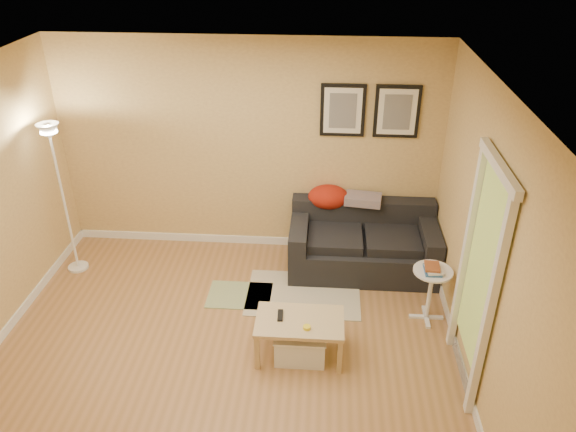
% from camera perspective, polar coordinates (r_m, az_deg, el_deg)
% --- Properties ---
extents(floor, '(4.50, 4.50, 0.00)m').
position_cam_1_polar(floor, '(5.60, -6.45, -13.53)').
color(floor, '#A67447').
rests_on(floor, ground).
extents(ceiling, '(4.50, 4.50, 0.00)m').
position_cam_1_polar(ceiling, '(4.30, -8.38, 12.97)').
color(ceiling, white).
rests_on(ceiling, wall_back).
extents(wall_back, '(4.50, 0.00, 4.50)m').
position_cam_1_polar(wall_back, '(6.59, -4.07, 6.91)').
color(wall_back, '#DAB770').
rests_on(wall_back, ground).
extents(wall_front, '(4.50, 0.00, 4.50)m').
position_cam_1_polar(wall_front, '(3.33, -14.03, -19.98)').
color(wall_front, '#DAB770').
rests_on(wall_front, ground).
extents(wall_right, '(0.00, 4.00, 4.00)m').
position_cam_1_polar(wall_right, '(4.92, 19.41, -2.93)').
color(wall_right, '#DAB770').
rests_on(wall_right, ground).
extents(baseboard_back, '(4.50, 0.02, 0.10)m').
position_cam_1_polar(baseboard_back, '(7.14, -3.74, -2.46)').
color(baseboard_back, white).
rests_on(baseboard_back, ground).
extents(baseboard_left, '(0.02, 4.00, 0.10)m').
position_cam_1_polar(baseboard_left, '(6.33, -27.24, -10.80)').
color(baseboard_left, white).
rests_on(baseboard_left, ground).
extents(baseboard_right, '(0.02, 4.00, 0.10)m').
position_cam_1_polar(baseboard_right, '(5.65, 17.21, -13.78)').
color(baseboard_right, white).
rests_on(baseboard_right, ground).
extents(sofa, '(1.70, 0.90, 0.75)m').
position_cam_1_polar(sofa, '(6.54, 7.72, -2.56)').
color(sofa, black).
rests_on(sofa, ground).
extents(red_throw, '(0.48, 0.36, 0.28)m').
position_cam_1_polar(red_throw, '(6.62, 4.17, 1.97)').
color(red_throw, '#B02C10').
rests_on(red_throw, sofa).
extents(plaid_throw, '(0.45, 0.32, 0.10)m').
position_cam_1_polar(plaid_throw, '(6.58, 7.71, 1.72)').
color(plaid_throw, tan).
rests_on(plaid_throw, sofa).
extents(framed_print_left, '(0.50, 0.04, 0.60)m').
position_cam_1_polar(framed_print_left, '(6.33, 5.64, 10.74)').
color(framed_print_left, black).
rests_on(framed_print_left, wall_back).
extents(framed_print_right, '(0.50, 0.04, 0.60)m').
position_cam_1_polar(framed_print_right, '(6.38, 11.12, 10.47)').
color(framed_print_right, black).
rests_on(framed_print_right, wall_back).
extents(area_rug, '(1.25, 0.85, 0.01)m').
position_cam_1_polar(area_rug, '(6.25, 1.59, -8.02)').
color(area_rug, beige).
rests_on(area_rug, ground).
extents(green_runner, '(0.70, 0.50, 0.01)m').
position_cam_1_polar(green_runner, '(6.26, -4.99, -8.10)').
color(green_runner, '#668C4C').
rests_on(green_runner, ground).
extents(coffee_table, '(0.87, 0.57, 0.41)m').
position_cam_1_polar(coffee_table, '(5.39, 1.19, -12.31)').
color(coffee_table, tan).
rests_on(coffee_table, ground).
extents(remote_control, '(0.06, 0.16, 0.02)m').
position_cam_1_polar(remote_control, '(5.30, -0.80, -10.15)').
color(remote_control, black).
rests_on(remote_control, coffee_table).
extents(tape_roll, '(0.07, 0.07, 0.03)m').
position_cam_1_polar(tape_roll, '(5.16, 1.94, -11.35)').
color(tape_roll, yellow).
rests_on(tape_roll, coffee_table).
extents(storage_bin, '(0.49, 0.36, 0.30)m').
position_cam_1_polar(storage_bin, '(5.40, 1.27, -13.08)').
color(storage_bin, white).
rests_on(storage_bin, ground).
extents(side_table, '(0.40, 0.40, 0.61)m').
position_cam_1_polar(side_table, '(5.93, 14.30, -7.83)').
color(side_table, white).
rests_on(side_table, ground).
extents(book_stack, '(0.17, 0.22, 0.07)m').
position_cam_1_polar(book_stack, '(5.72, 14.64, -5.23)').
color(book_stack, '#2C5685').
rests_on(book_stack, side_table).
extents(floor_lamp, '(0.24, 0.24, 1.82)m').
position_cam_1_polar(floor_lamp, '(6.72, -21.94, 1.12)').
color(floor_lamp, white).
rests_on(floor_lamp, ground).
extents(doorway, '(0.12, 1.01, 2.13)m').
position_cam_1_polar(doorway, '(4.93, 18.72, -6.55)').
color(doorway, white).
rests_on(doorway, ground).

